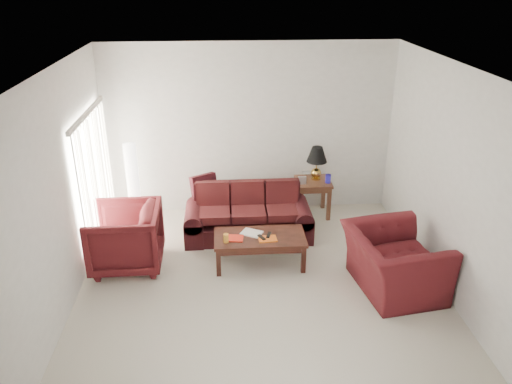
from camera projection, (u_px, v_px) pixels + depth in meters
The scene contains 19 objects.
floor at pixel (260, 285), 7.01m from camera, with size 5.00×5.00×0.00m, color beige.
blinds at pixel (96, 183), 7.59m from camera, with size 0.10×2.00×2.16m, color silver.
sofa at pixel (248, 213), 8.12m from camera, with size 2.06×0.89×0.84m, color black, non-canonical shape.
throw_pillow at pixel (204, 188), 8.39m from camera, with size 0.44×0.13×0.44m, color black.
end_table at pixel (312, 197), 8.90m from camera, with size 0.60×0.60×0.66m, color #552C1D, non-canonical shape.
table_lamp at pixel (317, 163), 8.71m from camera, with size 0.36×0.36×0.60m, color gold, non-canonical shape.
clock at pixel (302, 180), 8.61m from camera, with size 0.14×0.05×0.14m, color silver.
blue_canister at pixel (328, 179), 8.65m from camera, with size 0.09×0.09×0.15m, color #1E1799.
picture_frame at pixel (306, 173), 8.88m from camera, with size 0.14×0.02×0.18m, color silver.
floor_lamp at pixel (133, 185), 8.39m from camera, with size 0.24×0.24×1.48m, color white, non-canonical shape.
armchair_left at pixel (125, 238), 7.28m from camera, with size 1.00×1.03×0.94m, color #3F0E11.
armchair_right at pixel (394, 262), 6.77m from camera, with size 1.29×1.13×0.84m, color #410F12.
coffee_table at pixel (260, 250), 7.42m from camera, with size 1.34×0.67×0.47m, color black, non-canonical shape.
magazine_red at pixel (234, 238), 7.25m from camera, with size 0.28×0.21×0.02m, color red.
magazine_white at pixel (252, 233), 7.40m from camera, with size 0.30×0.22×0.02m, color white.
magazine_orange at pixel (268, 239), 7.24m from camera, with size 0.26×0.20×0.02m, color #CE5B18.
remote_a at pixel (262, 237), 7.24m from camera, with size 0.05×0.16×0.02m, color black.
remote_b at pixel (269, 235), 7.31m from camera, with size 0.05×0.17×0.02m, color black.
yellow_glass at pixel (226, 238), 7.14m from camera, with size 0.08×0.08×0.13m, color gold.
Camera 1 is at (-0.48, -5.85, 4.05)m, focal length 35.00 mm.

